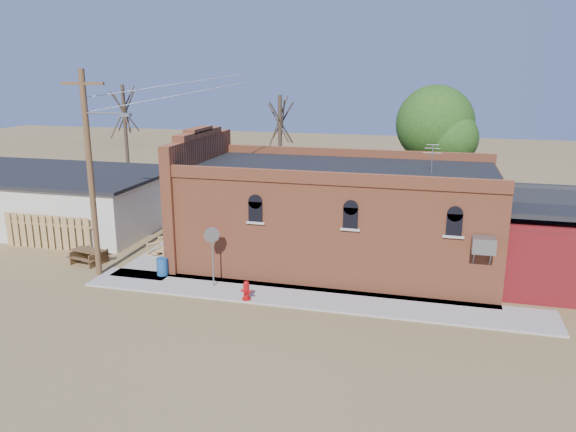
% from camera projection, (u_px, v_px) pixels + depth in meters
% --- Properties ---
extents(ground, '(120.00, 120.00, 0.00)m').
position_uv_depth(ground, '(265.00, 303.00, 22.17)').
color(ground, brown).
rests_on(ground, ground).
extents(sidewalk_south, '(19.00, 2.20, 0.08)m').
position_uv_depth(sidewalk_south, '(307.00, 298.00, 22.63)').
color(sidewalk_south, '#9E9991').
rests_on(sidewalk_south, ground).
extents(sidewalk_west, '(2.60, 10.00, 0.08)m').
position_uv_depth(sidewalk_west, '(184.00, 245.00, 29.32)').
color(sidewalk_west, '#9E9991').
rests_on(sidewalk_west, ground).
extents(brick_bar, '(16.40, 7.97, 6.30)m').
position_uv_depth(brick_bar, '(333.00, 215.00, 26.31)').
color(brick_bar, '#B05835').
rests_on(brick_bar, ground).
extents(red_shed, '(5.40, 6.40, 4.30)m').
position_uv_depth(red_shed, '(560.00, 231.00, 23.90)').
color(red_shed, '#621012').
rests_on(red_shed, ground).
extents(storage_building, '(20.40, 8.40, 3.17)m').
position_uv_depth(storage_building, '(4.00, 195.00, 33.93)').
color(storage_building, beige).
rests_on(storage_building, ground).
extents(wood_fence, '(5.20, 0.10, 1.80)m').
position_uv_depth(wood_fence, '(48.00, 232.00, 28.65)').
color(wood_fence, olive).
rests_on(wood_fence, ground).
extents(utility_pole, '(3.12, 0.26, 9.00)m').
position_uv_depth(utility_pole, '(91.00, 170.00, 24.09)').
color(utility_pole, '#513D20').
rests_on(utility_pole, ground).
extents(tree_bare_near, '(2.80, 2.80, 7.65)m').
position_uv_depth(tree_bare_near, '(280.00, 121.00, 33.56)').
color(tree_bare_near, '#443A27').
rests_on(tree_bare_near, ground).
extents(tree_bare_far, '(2.80, 2.80, 8.16)m').
position_uv_depth(tree_bare_far, '(124.00, 110.00, 37.10)').
color(tree_bare_far, '#443A27').
rests_on(tree_bare_far, ground).
extents(tree_leafy, '(4.40, 4.40, 8.15)m').
position_uv_depth(tree_leafy, '(435.00, 124.00, 31.81)').
color(tree_leafy, '#443A27').
rests_on(tree_leafy, ground).
extents(fire_hydrant, '(0.44, 0.40, 0.79)m').
position_uv_depth(fire_hydrant, '(246.00, 290.00, 22.24)').
color(fire_hydrant, '#A4090D').
rests_on(fire_hydrant, sidewalk_south).
extents(stop_sign, '(0.61, 0.46, 2.61)m').
position_uv_depth(stop_sign, '(212.00, 240.00, 23.27)').
color(stop_sign, gray).
rests_on(stop_sign, sidewalk_south).
extents(trash_barrel, '(0.59, 0.59, 0.78)m').
position_uv_depth(trash_barrel, '(162.00, 267.00, 24.93)').
color(trash_barrel, navy).
rests_on(trash_barrel, sidewalk_west).
extents(picnic_table, '(1.83, 1.50, 0.68)m').
position_uv_depth(picnic_table, '(89.00, 254.00, 26.65)').
color(picnic_table, brown).
rests_on(picnic_table, ground).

